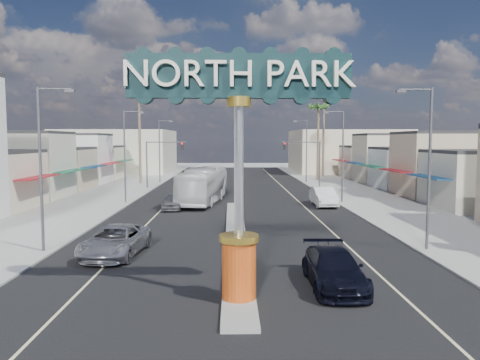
{
  "coord_description": "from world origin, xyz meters",
  "views": [
    {
      "loc": [
        -0.29,
        -15.41,
        6.18
      ],
      "look_at": [
        0.22,
        11.3,
        3.89
      ],
      "focal_mm": 35.0,
      "sensor_mm": 36.0,
      "label": 1
    }
  ],
  "objects_px": {
    "suv_left": "(115,241)",
    "city_bus": "(203,185)",
    "palm_right_far": "(324,102)",
    "suv_right": "(334,269)",
    "streetlight_l_near": "(43,161)",
    "streetlight_r_mid": "(341,151)",
    "gateway_sign": "(239,147)",
    "car_parked_left": "(173,201)",
    "streetlight_r_near": "(427,160)",
    "traffic_signal_left": "(161,155)",
    "palm_right_mid": "(318,111)",
    "car_parked_right": "(323,197)",
    "streetlight_r_far": "(305,148)",
    "streetlight_l_mid": "(126,152)",
    "streetlight_l_far": "(161,148)",
    "traffic_signal_right": "(305,155)",
    "palm_left_far": "(139,101)"
  },
  "relations": [
    {
      "from": "traffic_signal_right",
      "to": "palm_right_mid",
      "type": "distance_m",
      "value": 14.1
    },
    {
      "from": "streetlight_l_near",
      "to": "streetlight_r_near",
      "type": "bearing_deg",
      "value": 0.0
    },
    {
      "from": "streetlight_l_mid",
      "to": "car_parked_left",
      "type": "height_order",
      "value": "streetlight_l_mid"
    },
    {
      "from": "palm_right_mid",
      "to": "car_parked_right",
      "type": "bearing_deg",
      "value": -99.38
    },
    {
      "from": "streetlight_r_far",
      "to": "streetlight_l_far",
      "type": "bearing_deg",
      "value": 180.0
    },
    {
      "from": "streetlight_r_mid",
      "to": "streetlight_r_far",
      "type": "distance_m",
      "value": 22.0
    },
    {
      "from": "streetlight_l_mid",
      "to": "streetlight_l_far",
      "type": "relative_size",
      "value": 1.0
    },
    {
      "from": "gateway_sign",
      "to": "streetlight_l_near",
      "type": "height_order",
      "value": "gateway_sign"
    },
    {
      "from": "streetlight_l_mid",
      "to": "palm_right_far",
      "type": "distance_m",
      "value": 41.53
    },
    {
      "from": "traffic_signal_right",
      "to": "car_parked_right",
      "type": "distance_m",
      "value": 16.43
    },
    {
      "from": "streetlight_l_near",
      "to": "streetlight_r_mid",
      "type": "distance_m",
      "value": 28.9
    },
    {
      "from": "streetlight_l_mid",
      "to": "car_parked_right",
      "type": "xyz_separation_m",
      "value": [
        18.8,
        -2.06,
        -4.19
      ]
    },
    {
      "from": "streetlight_l_far",
      "to": "palm_left_far",
      "type": "distance_m",
      "value": 7.21
    },
    {
      "from": "traffic_signal_left",
      "to": "streetlight_l_mid",
      "type": "relative_size",
      "value": 0.67
    },
    {
      "from": "gateway_sign",
      "to": "car_parked_left",
      "type": "distance_m",
      "value": 25.14
    },
    {
      "from": "streetlight_l_mid",
      "to": "car_parked_right",
      "type": "height_order",
      "value": "streetlight_l_mid"
    },
    {
      "from": "palm_right_mid",
      "to": "suv_right",
      "type": "xyz_separation_m",
      "value": [
        -8.97,
        -52.22,
        -9.82
      ]
    },
    {
      "from": "palm_left_far",
      "to": "suv_right",
      "type": "bearing_deg",
      "value": -69.77
    },
    {
      "from": "streetlight_r_far",
      "to": "city_bus",
      "type": "relative_size",
      "value": 0.73
    },
    {
      "from": "traffic_signal_right",
      "to": "streetlight_r_mid",
      "type": "height_order",
      "value": "streetlight_r_mid"
    },
    {
      "from": "streetlight_l_mid",
      "to": "suv_right",
      "type": "height_order",
      "value": "streetlight_l_mid"
    },
    {
      "from": "streetlight_r_near",
      "to": "city_bus",
      "type": "height_order",
      "value": "streetlight_r_near"
    },
    {
      "from": "streetlight_r_near",
      "to": "palm_right_far",
      "type": "height_order",
      "value": "palm_right_far"
    },
    {
      "from": "palm_right_mid",
      "to": "city_bus",
      "type": "height_order",
      "value": "palm_right_mid"
    },
    {
      "from": "suv_right",
      "to": "car_parked_left",
      "type": "relative_size",
      "value": 1.27
    },
    {
      "from": "gateway_sign",
      "to": "traffic_signal_left",
      "type": "xyz_separation_m",
      "value": [
        -9.18,
        42.02,
        -1.65
      ]
    },
    {
      "from": "streetlight_r_near",
      "to": "traffic_signal_left",
      "type": "bearing_deg",
      "value": 119.99
    },
    {
      "from": "streetlight_l_far",
      "to": "suv_left",
      "type": "relative_size",
      "value": 1.56
    },
    {
      "from": "traffic_signal_left",
      "to": "traffic_signal_right",
      "type": "relative_size",
      "value": 1.0
    },
    {
      "from": "traffic_signal_left",
      "to": "suv_left",
      "type": "bearing_deg",
      "value": -85.55
    },
    {
      "from": "palm_left_far",
      "to": "car_parked_right",
      "type": "distance_m",
      "value": 32.49
    },
    {
      "from": "suv_left",
      "to": "city_bus",
      "type": "bearing_deg",
      "value": 86.13
    },
    {
      "from": "streetlight_l_near",
      "to": "car_parked_right",
      "type": "bearing_deg",
      "value": 43.67
    },
    {
      "from": "palm_right_mid",
      "to": "streetlight_r_near",
      "type": "bearing_deg",
      "value": -93.19
    },
    {
      "from": "traffic_signal_right",
      "to": "city_bus",
      "type": "bearing_deg",
      "value": -132.01
    },
    {
      "from": "palm_right_far",
      "to": "suv_right",
      "type": "bearing_deg",
      "value": -100.67
    },
    {
      "from": "streetlight_l_near",
      "to": "city_bus",
      "type": "xyz_separation_m",
      "value": [
        7.4,
        20.43,
        -3.35
      ]
    },
    {
      "from": "palm_left_far",
      "to": "car_parked_left",
      "type": "height_order",
      "value": "palm_left_far"
    },
    {
      "from": "traffic_signal_left",
      "to": "suv_right",
      "type": "relative_size",
      "value": 1.12
    },
    {
      "from": "streetlight_r_far",
      "to": "car_parked_left",
      "type": "bearing_deg",
      "value": -121.45
    },
    {
      "from": "car_parked_right",
      "to": "streetlight_l_near",
      "type": "bearing_deg",
      "value": -136.82
    },
    {
      "from": "streetlight_l_near",
      "to": "suv_left",
      "type": "relative_size",
      "value": 1.56
    },
    {
      "from": "streetlight_l_mid",
      "to": "streetlight_l_far",
      "type": "height_order",
      "value": "same"
    },
    {
      "from": "traffic_signal_left",
      "to": "traffic_signal_right",
      "type": "bearing_deg",
      "value": 0.0
    },
    {
      "from": "streetlight_r_far",
      "to": "car_parked_right",
      "type": "distance_m",
      "value": 24.5
    },
    {
      "from": "gateway_sign",
      "to": "car_parked_right",
      "type": "xyz_separation_m",
      "value": [
        8.37,
        25.97,
        -5.05
      ]
    },
    {
      "from": "streetlight_r_mid",
      "to": "streetlight_l_near",
      "type": "bearing_deg",
      "value": -136.21
    },
    {
      "from": "streetlight_l_mid",
      "to": "streetlight_r_mid",
      "type": "distance_m",
      "value": 20.87
    },
    {
      "from": "suv_right",
      "to": "traffic_signal_left",
      "type": "bearing_deg",
      "value": 108.59
    },
    {
      "from": "streetlight_r_far",
      "to": "palm_left_far",
      "type": "xyz_separation_m",
      "value": [
        -23.43,
        -2.0,
        6.43
      ]
    }
  ]
}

